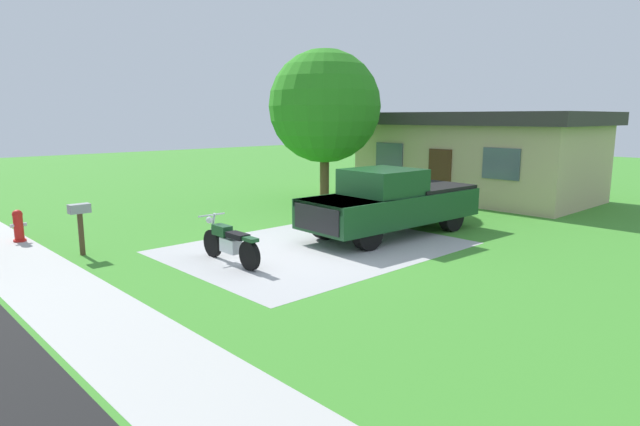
{
  "coord_description": "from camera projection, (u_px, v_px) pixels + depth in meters",
  "views": [
    {
      "loc": [
        9.76,
        -9.0,
        3.31
      ],
      "look_at": [
        0.06,
        0.09,
        0.9
      ],
      "focal_mm": 29.75,
      "sensor_mm": 36.0,
      "label": 1
    }
  ],
  "objects": [
    {
      "name": "ground_plane",
      "position": [
        316.0,
        247.0,
        13.65
      ],
      "size": [
        80.0,
        80.0,
        0.0
      ],
      "primitive_type": "plane",
      "color": "#3E892C"
    },
    {
      "name": "driveway_pad",
      "position": [
        316.0,
        247.0,
        13.65
      ],
      "size": [
        5.43,
        7.18,
        0.01
      ],
      "primitive_type": "cube",
      "color": "#A7A7A7",
      "rests_on": "ground"
    },
    {
      "name": "sidewalk_strip",
      "position": [
        73.0,
        302.0,
        9.61
      ],
      "size": [
        36.0,
        1.8,
        0.01
      ],
      "primitive_type": "cube",
      "color": "#AFAFAA",
      "rests_on": "ground"
    },
    {
      "name": "motorcycle",
      "position": [
        230.0,
        243.0,
        12.12
      ],
      "size": [
        2.21,
        0.7,
        1.09
      ],
      "color": "black",
      "rests_on": "ground"
    },
    {
      "name": "pickup_truck",
      "position": [
        393.0,
        201.0,
        15.01
      ],
      "size": [
        2.26,
        5.71,
        1.9
      ],
      "color": "black",
      "rests_on": "ground"
    },
    {
      "name": "fire_hydrant",
      "position": [
        18.0,
        226.0,
        14.23
      ],
      "size": [
        0.32,
        0.4,
        0.87
      ],
      "color": "red",
      "rests_on": "ground"
    },
    {
      "name": "mailbox",
      "position": [
        80.0,
        216.0,
        12.73
      ],
      "size": [
        0.26,
        0.48,
        1.26
      ],
      "color": "#4C3823",
      "rests_on": "ground"
    },
    {
      "name": "shade_tree",
      "position": [
        325.0,
        107.0,
        20.36
      ],
      "size": [
        4.32,
        4.32,
        5.88
      ],
      "color": "brown",
      "rests_on": "ground"
    },
    {
      "name": "neighbor_house",
      "position": [
        475.0,
        154.0,
        22.03
      ],
      "size": [
        9.6,
        5.6,
        3.5
      ],
      "color": "tan",
      "rests_on": "ground"
    }
  ]
}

